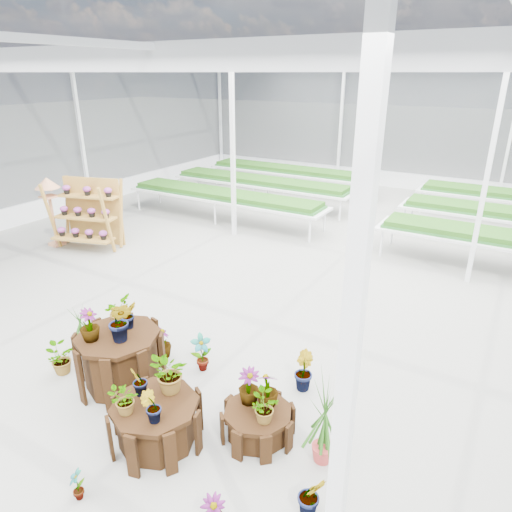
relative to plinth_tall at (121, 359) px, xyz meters
The scene contains 10 objects.
ground_plane 2.47m from the plinth_tall, 70.36° to the left, with size 24.00×24.00×0.00m, color gray.
greenhouse_shell 3.05m from the plinth_tall, 70.36° to the left, with size 18.00×24.00×4.50m, color white, non-canonical shape.
steel_frame 3.05m from the plinth_tall, 70.36° to the left, with size 18.00×24.00×4.50m, color silver, non-canonical shape.
nursery_benches 9.53m from the plinth_tall, 85.08° to the left, with size 16.00×7.00×0.84m, color silver, non-canonical shape.
plinth_tall is the anchor object (origin of this frame).
plinth_mid 1.35m from the plinth_tall, 26.57° to the right, with size 1.09×1.09×0.57m, color black.
plinth_low 2.21m from the plinth_tall, ahead, with size 0.88×0.88×0.40m, color black.
shelf_rack 6.03m from the plinth_tall, 143.47° to the left, with size 1.65×0.87×1.75m, color olive, non-canonical shape.
bird_table 6.60m from the plinth_tall, 150.38° to the left, with size 0.43×0.43×1.79m, color #B87852, non-canonical shape.
nursery_plants 0.98m from the plinth_tall, ahead, with size 4.78×3.19×1.43m.
Camera 1 is at (3.61, -6.01, 4.20)m, focal length 32.00 mm.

